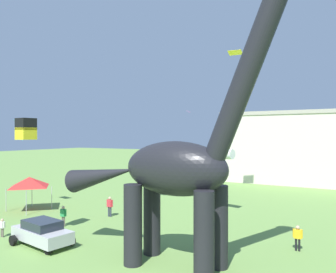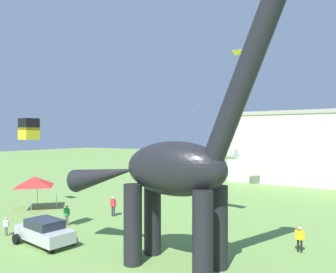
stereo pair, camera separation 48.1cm
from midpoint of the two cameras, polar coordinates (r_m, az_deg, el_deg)
name	(u,v)px [view 2 (the right image)]	position (r m, az deg, el deg)	size (l,w,h in m)	color
dinosaur_sculpture	(174,168)	(17.39, 1.79, -5.44)	(13.34, 2.83, 13.94)	black
parked_sedan_left	(45,231)	(22.78, -19.64, -14.93)	(4.43, 2.42, 1.55)	#B7B7BC
person_far_spectator	(6,225)	(25.56, -25.28, -13.39)	(0.46, 0.20, 1.23)	#6B6056
person_watching_child	(113,204)	(28.79, -8.81, -11.30)	(0.62, 0.27, 1.64)	#2D3347
person_vendor_side	(300,237)	(21.66, 22.08, -15.48)	(0.56, 0.25, 1.49)	black
person_photographer	(67,213)	(26.70, -16.32, -12.42)	(0.56, 0.25, 1.50)	#6B6056
festival_canopy_tent	(34,181)	(32.88, -21.35, -7.13)	(3.15, 3.15, 3.00)	#B2B2B7
kite_mid_right	(240,52)	(37.60, 12.52, 13.81)	(1.56, 1.22, 0.30)	yellow
kite_near_high	(28,122)	(33.33, -22.31, 2.26)	(1.69, 1.36, 1.94)	#287AE5
kite_far_right	(155,152)	(34.77, -1.85, -2.60)	(1.36, 1.09, 1.54)	green
kite_high_left	(29,129)	(22.93, -21.99, 1.20)	(1.02, 1.02, 1.35)	black
kite_high_right	(193,111)	(38.93, 4.67, 4.26)	(0.58, 0.71, 0.21)	pink
kite_drifting	(218,154)	(28.77, 9.03, -2.93)	(3.16, 2.92, 0.90)	white
background_building_block	(312,147)	(52.60, 23.49, -1.65)	(21.56, 12.53, 10.01)	beige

